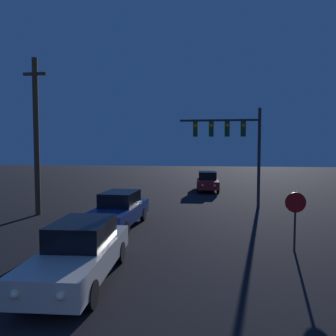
% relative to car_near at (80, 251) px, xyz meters
% --- Properties ---
extents(car_near, '(1.88, 4.83, 1.54)m').
position_rel_car_near_xyz_m(car_near, '(0.00, 0.00, 0.00)').
color(car_near, beige).
rests_on(car_near, ground_plane).
extents(car_mid, '(1.84, 4.82, 1.54)m').
position_rel_car_near_xyz_m(car_mid, '(-0.59, 5.82, 0.00)').
color(car_mid, navy).
rests_on(car_mid, ground_plane).
extents(car_far, '(1.86, 4.83, 1.54)m').
position_rel_car_near_xyz_m(car_far, '(3.23, 18.71, 0.00)').
color(car_far, '#B21E1E').
rests_on(car_far, ground_plane).
extents(traffic_signal_mast, '(4.74, 0.30, 5.82)m').
position_rel_car_near_xyz_m(traffic_signal_mast, '(4.75, 11.57, 3.31)').
color(traffic_signal_mast, '#2D2D2D').
rests_on(traffic_signal_mast, ground_plane).
extents(stop_sign, '(0.69, 0.07, 2.00)m').
position_rel_car_near_xyz_m(stop_sign, '(6.25, 3.23, 0.62)').
color(stop_sign, '#2D2D2D').
rests_on(stop_sign, ground_plane).
extents(utility_pole, '(1.23, 0.28, 8.07)m').
position_rel_car_near_xyz_m(utility_pole, '(-5.50, 7.84, 3.38)').
color(utility_pole, brown).
rests_on(utility_pole, ground_plane).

